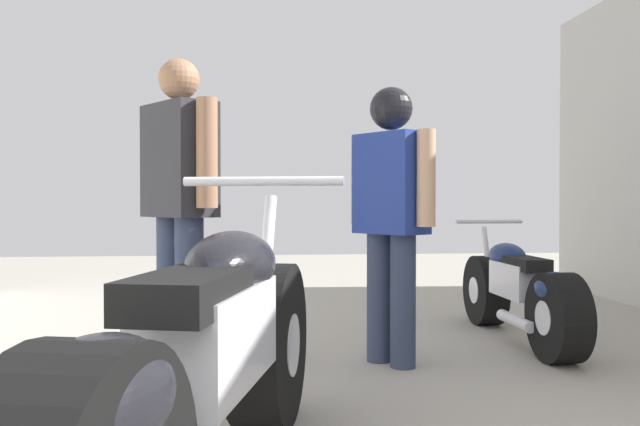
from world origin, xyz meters
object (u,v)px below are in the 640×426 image
(motorcycle_maroon_cruiser, at_px, (205,372))
(mechanic_with_helmet, at_px, (391,199))
(mechanic_in_blue, at_px, (179,192))
(motorcycle_black_naked, at_px, (519,292))

(motorcycle_maroon_cruiser, distance_m, mechanic_with_helmet, 2.08)
(mechanic_in_blue, height_order, mechanic_with_helmet, mechanic_in_blue)
(motorcycle_black_naked, relative_size, mechanic_with_helmet, 1.08)
(motorcycle_maroon_cruiser, height_order, motorcycle_black_naked, motorcycle_maroon_cruiser)
(motorcycle_black_naked, xyz_separation_m, mechanic_in_blue, (-2.22, -0.38, 0.67))
(motorcycle_maroon_cruiser, distance_m, motorcycle_black_naked, 2.99)
(motorcycle_black_naked, distance_m, mechanic_in_blue, 2.35)
(motorcycle_maroon_cruiser, height_order, mechanic_with_helmet, mechanic_with_helmet)
(mechanic_with_helmet, bearing_deg, motorcycle_maroon_cruiser, -117.74)
(motorcycle_black_naked, distance_m, mechanic_with_helmet, 1.28)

